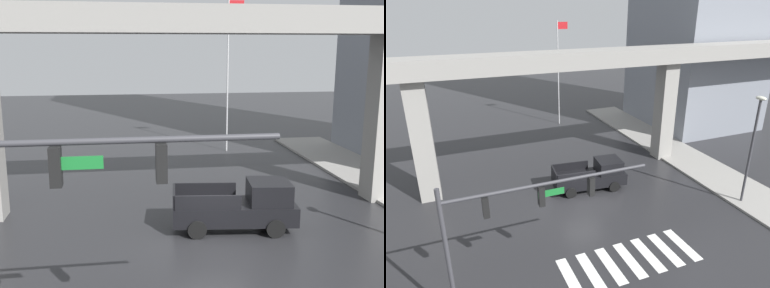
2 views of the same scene
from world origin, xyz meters
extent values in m
plane|color=#232326|center=(0.00, 0.00, 0.00)|extent=(120.00, 120.00, 0.00)
cube|color=gray|center=(0.00, 4.64, 8.71)|extent=(52.17, 2.37, 1.20)
cube|color=gray|center=(9.31, 4.64, 4.06)|extent=(1.30, 1.30, 8.11)
cube|color=black|center=(1.17, 1.70, 0.78)|extent=(5.28, 2.45, 0.80)
cube|color=black|center=(2.61, 1.55, 1.63)|extent=(1.88, 1.92, 0.90)
cube|color=#3F5160|center=(3.07, 1.49, 1.63)|extent=(0.28, 1.67, 0.77)
cube|color=black|center=(0.12, 2.70, 1.48)|extent=(2.65, 0.39, 0.60)
cube|color=black|center=(-0.07, 0.96, 1.48)|extent=(2.65, 0.39, 0.60)
cube|color=black|center=(-1.32, 1.98, 1.48)|extent=(0.29, 1.75, 0.60)
cylinder|color=black|center=(2.84, 2.43, 0.38)|extent=(0.79, 0.36, 0.76)
cylinder|color=black|center=(2.64, 0.63, 0.38)|extent=(0.79, 0.36, 0.76)
cylinder|color=black|center=(-0.31, 2.77, 0.38)|extent=(0.79, 0.36, 0.76)
cylinder|color=black|center=(-0.50, 0.98, 0.38)|extent=(0.79, 0.36, 0.76)
cylinder|color=#38383D|center=(-4.19, -6.60, 5.60)|extent=(8.60, 0.14, 0.14)
cube|color=black|center=(-4.69, -6.60, 5.08)|extent=(0.24, 0.32, 0.84)
sphere|color=red|center=(-4.69, -6.60, 5.34)|extent=(0.17, 0.17, 0.17)
cube|color=black|center=(-2.49, -6.60, 5.08)|extent=(0.24, 0.32, 0.84)
sphere|color=red|center=(-2.49, -6.60, 5.34)|extent=(0.17, 0.17, 0.17)
cube|color=#19722D|center=(-4.26, -6.60, 5.15)|extent=(1.10, 0.04, 0.28)
cylinder|color=#38383D|center=(9.75, 5.64, 3.50)|extent=(0.16, 0.16, 7.00)
cylinder|color=silver|center=(4.18, 16.62, 5.45)|extent=(0.12, 0.12, 10.89)
cube|color=red|center=(4.73, 16.62, 10.39)|extent=(1.10, 0.04, 0.70)
camera|label=1|loc=(-3.24, -16.20, 7.51)|focal=43.30mm
camera|label=2|loc=(-7.98, -18.50, 12.19)|focal=32.62mm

